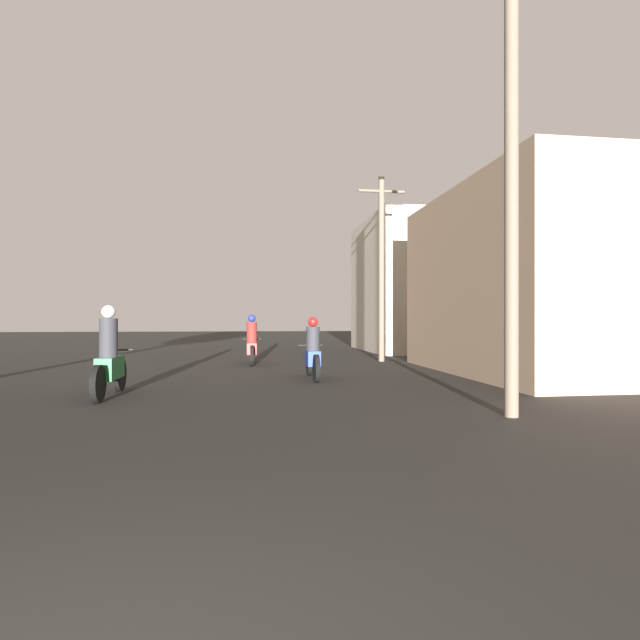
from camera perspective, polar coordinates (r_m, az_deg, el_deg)
motorcycle_green at (r=9.92m, az=-22.93°, el=-4.31°), size 0.60×2.08×1.67m
motorcycle_blue at (r=11.94m, az=-0.85°, el=-3.87°), size 0.60×2.04×1.48m
motorcycle_red at (r=15.99m, az=-7.81°, el=-2.77°), size 0.60×2.09×1.57m
building_right_near at (r=14.33m, az=23.25°, el=4.02°), size 4.50×7.49×4.82m
building_right_far at (r=23.39m, az=11.58°, el=3.83°), size 5.30×6.46×5.92m
utility_pole_near at (r=8.19m, az=21.03°, el=18.84°), size 1.60×0.20×7.77m
utility_pole_far at (r=17.08m, az=7.04°, el=6.34°), size 1.60×0.20×6.26m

